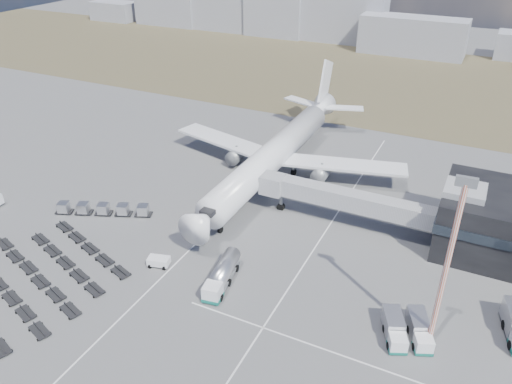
% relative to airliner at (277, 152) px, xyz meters
% --- Properties ---
extents(ground, '(420.00, 420.00, 0.00)m').
position_rel_airliner_xyz_m(ground, '(0.00, -32.38, -5.29)').
color(ground, '#565659').
rests_on(ground, ground).
extents(grass_strip, '(420.00, 90.00, 0.01)m').
position_rel_airliner_xyz_m(grass_strip, '(0.00, 77.62, -5.29)').
color(grass_strip, '#463D2A').
rests_on(grass_strip, ground).
extents(lane_markings, '(47.12, 110.00, 0.01)m').
position_rel_airliner_xyz_m(lane_markings, '(9.77, -29.38, -5.29)').
color(lane_markings, silver).
rests_on(lane_markings, ground).
extents(jet_bridge, '(30.30, 3.80, 7.05)m').
position_rel_airliner_xyz_m(jet_bridge, '(15.90, -11.95, -0.24)').
color(jet_bridge, '#939399').
rests_on(jet_bridge, ground).
extents(airliner, '(51.59, 64.53, 17.62)m').
position_rel_airliner_xyz_m(airliner, '(0.00, 0.00, 0.00)').
color(airliner, white).
rests_on(airliner, ground).
extents(skyline, '(294.74, 25.38, 21.67)m').
position_rel_airliner_xyz_m(skyline, '(-20.90, 120.02, 2.48)').
color(skyline, '#9596A2').
rests_on(skyline, ground).
extents(fuel_tanker, '(4.06, 10.27, 3.23)m').
position_rel_airliner_xyz_m(fuel_tanker, '(6.79, -34.87, -3.68)').
color(fuel_tanker, white).
rests_on(fuel_tanker, ground).
extents(pushback_tug, '(3.68, 2.65, 1.49)m').
position_rel_airliner_xyz_m(pushback_tug, '(-4.00, -35.48, -4.55)').
color(pushback_tug, white).
rests_on(pushback_tug, ground).
extents(catering_truck, '(3.76, 5.83, 2.49)m').
position_rel_airliner_xyz_m(catering_truck, '(8.61, 2.46, -4.02)').
color(catering_truck, white).
rests_on(catering_truck, ground).
extents(service_trucks_near, '(7.47, 8.03, 2.59)m').
position_rel_airliner_xyz_m(service_trucks_near, '(33.16, -33.93, -3.88)').
color(service_trucks_near, white).
rests_on(service_trucks_near, ground).
extents(uld_row, '(16.88, 8.27, 1.92)m').
position_rel_airliner_xyz_m(uld_row, '(-21.71, -27.54, -4.14)').
color(uld_row, black).
rests_on(uld_row, ground).
extents(baggage_dollies, '(29.43, 26.85, 0.79)m').
position_rel_airliner_xyz_m(baggage_dollies, '(-19.48, -46.15, -4.89)').
color(baggage_dollies, black).
rests_on(baggage_dollies, ground).
extents(floodlight_mast, '(2.25, 1.85, 23.98)m').
position_rel_airliner_xyz_m(floodlight_mast, '(35.99, -34.07, 6.73)').
color(floodlight_mast, '#C2411F').
rests_on(floodlight_mast, ground).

